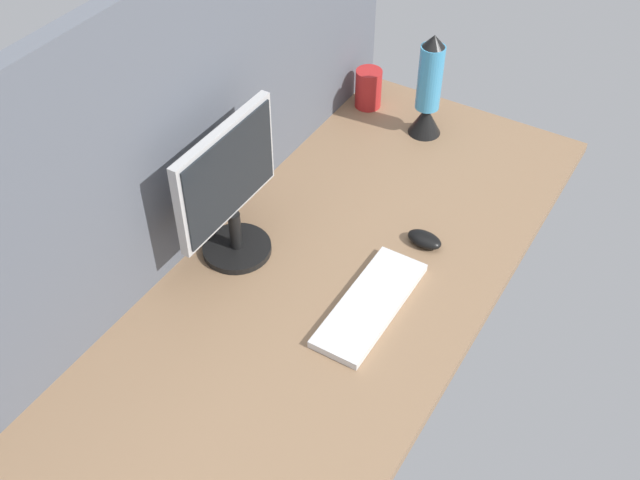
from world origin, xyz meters
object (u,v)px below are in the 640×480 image
object	(u,v)px
mug_red_plastic	(368,88)
monitor	(229,189)
mouse	(424,239)
lava_lamp	(428,94)
keyboard	(370,304)

from	to	relation	value
mug_red_plastic	monitor	bearing A→B (deg)	-177.99
mouse	lava_lamp	distance (cm)	52.28
lava_lamp	monitor	bearing A→B (deg)	165.17
keyboard	mug_red_plastic	distance (cm)	87.76
mouse	lava_lamp	size ratio (longest dim) A/B	0.29
monitor	mug_red_plastic	size ratio (longest dim) A/B	3.01
mouse	lava_lamp	xyz separation A→B (cm)	(45.85, 21.92, 12.28)
monitor	keyboard	bearing A→B (deg)	-88.90
mouse	mug_red_plastic	distance (cm)	66.62
monitor	mouse	size ratio (longest dim) A/B	4.02
monitor	mug_red_plastic	distance (cm)	78.73
monitor	mouse	bearing A→B (deg)	-56.27
monitor	mug_red_plastic	xyz separation A→B (cm)	(77.35, 2.72, -14.42)
mouse	lava_lamp	bearing A→B (deg)	29.28
monitor	lava_lamp	distance (cm)	76.31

